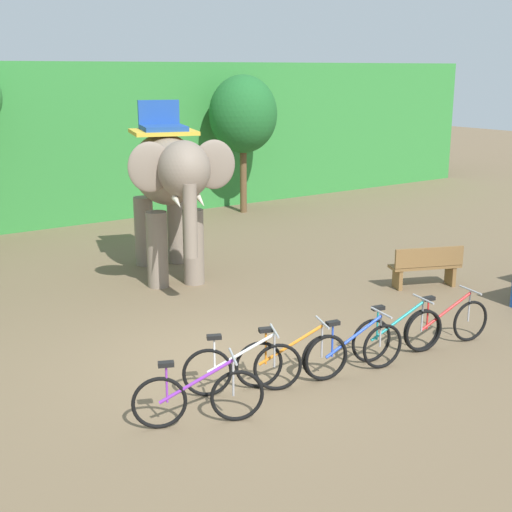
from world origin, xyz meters
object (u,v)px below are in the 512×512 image
elephant (168,178)px  bike_blue (355,350)px  bike_white (243,368)px  bike_teal (398,334)px  bike_red (446,324)px  bike_purple (198,397)px  bike_orange (292,359)px  tree_center_right (243,115)px  wooden_bench (426,266)px

elephant → bike_blue: bearing=-91.7°
bike_white → elephant: bearing=71.4°
bike_teal → bike_red: size_ratio=1.00×
bike_white → bike_blue: bearing=-13.7°
bike_purple → bike_orange: same height
bike_purple → bike_teal: (3.72, 0.12, 0.00)m
bike_orange → bike_teal: 1.99m
elephant → bike_orange: (-1.15, -5.80, -1.82)m
bike_blue → bike_red: (2.01, -0.03, 0.00)m
tree_center_right → bike_white: tree_center_right is taller
bike_blue → bike_purple: bearing=-179.7°
bike_teal → wooden_bench: (3.17, 2.27, 0.09)m
bike_purple → wooden_bench: size_ratio=1.03×
tree_center_right → bike_teal: size_ratio=2.53×
bike_white → bike_purple: bearing=-155.9°
bike_white → bike_blue: same height
elephant → wooden_bench: size_ratio=2.74×
elephant → bike_teal: size_ratio=2.51×
tree_center_right → bike_purple: tree_center_right is taller
bike_red → tree_center_right: bearing=72.5°
bike_purple → bike_white: bearing=24.1°
elephant → bike_white: 6.23m
bike_teal → bike_red: (0.99, -0.13, 0.00)m
bike_purple → bike_white: 1.07m
bike_orange → wooden_bench: (5.16, 2.11, 0.09)m
bike_teal → bike_blue: bearing=-174.3°
elephant → bike_orange: bearing=-101.2°
elephant → bike_purple: (-2.88, -6.09, -1.82)m
bike_red → wooden_bench: size_ratio=1.10×
bike_purple → bike_red: size_ratio=0.94×
tree_center_right → bike_teal: tree_center_right is taller
bike_white → bike_teal: (2.74, -0.32, 0.00)m
bike_white → bike_red: same height
bike_teal → wooden_bench: 3.90m
bike_purple → bike_orange: size_ratio=0.98×
wooden_bench → bike_teal: bearing=-144.4°
bike_blue → bike_teal: size_ratio=1.00×
bike_orange → bike_red: size_ratio=0.96×
elephant → bike_blue: 6.34m
bike_blue → wooden_bench: bike_blue is taller
bike_white → bike_blue: 1.78m
tree_center_right → elephant: 7.51m
bike_red → bike_blue: bearing=179.3°
wooden_bench → tree_center_right: bearing=81.2°
bike_orange → bike_teal: same height
tree_center_right → bike_white: size_ratio=2.70×
tree_center_right → bike_orange: tree_center_right is taller
bike_orange → bike_blue: bearing=-15.4°
bike_purple → elephant: bearing=64.7°
wooden_bench → elephant: bearing=137.3°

